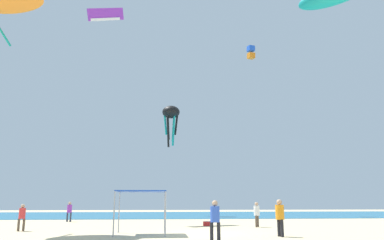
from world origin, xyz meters
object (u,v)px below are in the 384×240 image
Objects in this scene: kite_octopus_black at (171,114)px; person_near_tent at (22,215)px; kite_box_blue at (251,52)px; person_central at (257,212)px; cooler_box at (207,223)px; kite_parafoil_purple at (106,15)px; person_leftmost at (215,217)px; canopy_tent at (142,193)px; person_rightmost at (69,210)px; person_far_shore at (280,215)px.

person_near_tent is at bearing -113.60° from kite_octopus_black.
kite_box_blue is at bearing 6.79° from kite_octopus_black.
cooler_box is at bearing -82.24° from person_central.
kite_parafoil_purple reaches higher than person_central.
person_leftmost is 9.94m from person_central.
canopy_tent is 1.58× the size of person_rightmost.
person_far_shore is at bearing -118.37° from kite_box_blue.
canopy_tent reaches higher than cooler_box.
kite_box_blue is at bearing -160.86° from person_central.
kite_octopus_black is at bearing 96.77° from cooler_box.
canopy_tent is 5.29m from person_leftmost.
canopy_tent reaches higher than person_near_tent.
kite_parafoil_purple is (-9.27, 6.36, 19.97)m from cooler_box.
person_central is 0.33× the size of kite_octopus_black.
kite_box_blue reaches higher than person_central.
kite_box_blue is at bearing -175.98° from kite_parafoil_purple.
kite_parafoil_purple is at bearing 28.45° from person_far_shore.
kite_box_blue is at bearing 65.79° from cooler_box.
person_leftmost is 1.07× the size of person_central.
cooler_box is (0.96, 10.59, -0.91)m from person_leftmost.
canopy_tent is 1.48× the size of person_leftmost.
kite_parafoil_purple is at bearing 131.15° from person_leftmost.
cooler_box is (-2.75, 8.81, -0.95)m from person_far_shore.
person_leftmost is at bearing -95.20° from cooler_box.
kite_box_blue reaches higher than canopy_tent.
kite_octopus_black is (9.33, 12.35, 11.87)m from person_rightmost.
kite_octopus_black is (-5.62, 20.47, 11.87)m from person_central.
person_rightmost is 0.91× the size of person_far_shore.
canopy_tent is 0.82× the size of kite_parafoil_purple.
person_rightmost is 19.26m from kite_parafoil_purple.
kite_parafoil_purple is 23.10m from kite_box_blue.
person_leftmost reaches higher than person_central.
kite_box_blue is at bearing -156.45° from person_near_tent.
person_rightmost is (-10.60, 17.06, -0.07)m from person_leftmost.
kite_octopus_black is at bearing -113.79° from person_rightmost.
person_central is (15.46, 2.22, 0.06)m from person_near_tent.
person_leftmost is (11.11, -6.72, 0.13)m from person_near_tent.
cooler_box is 31.45m from kite_box_blue.
kite_octopus_black is (-4.99, 27.63, 11.78)m from person_far_shore.
kite_parafoil_purple reaches higher than kite_octopus_black.
person_central is 7.18m from person_far_shore.
canopy_tent is 1.58× the size of person_central.
kite_parafoil_purple is (-12.02, 15.17, 19.03)m from person_far_shore.
person_leftmost is at bearing 7.82° from person_central.
kite_parafoil_purple is (2.30, -0.11, 19.13)m from person_rightmost.
kite_box_blue is at bearing -133.10° from person_rightmost.
kite_parafoil_purple reaches higher than person_leftmost.
person_leftmost reaches higher than cooler_box.
person_far_shore is 3.34× the size of cooler_box.
person_near_tent reaches higher than cooler_box.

